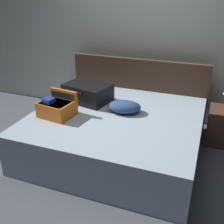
% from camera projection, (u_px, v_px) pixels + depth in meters
% --- Properties ---
extents(ground_plane, '(12.00, 12.00, 0.00)m').
position_uv_depth(ground_plane, '(104.00, 168.00, 3.21)').
color(ground_plane, '#4C515B').
extents(back_wall, '(8.00, 0.10, 2.60)m').
position_uv_depth(back_wall, '(145.00, 33.00, 4.06)').
color(back_wall, '#B7C1B2').
rests_on(back_wall, ground).
extents(bed, '(2.01, 1.88, 0.51)m').
position_uv_depth(bed, '(116.00, 133.00, 3.44)').
color(bed, '#99ADBC').
rests_on(bed, ground).
extents(headboard, '(2.05, 0.08, 0.97)m').
position_uv_depth(headboard, '(138.00, 90.00, 4.17)').
color(headboard, '#4C3323').
rests_on(headboard, ground).
extents(hard_case_large, '(0.66, 0.54, 0.24)m').
position_uv_depth(hard_case_large, '(88.00, 92.00, 3.69)').
color(hard_case_large, black).
rests_on(hard_case_large, bed).
extents(hard_case_medium, '(0.42, 0.38, 0.29)m').
position_uv_depth(hard_case_medium, '(57.00, 107.00, 3.27)').
color(hard_case_medium, '#D16619').
rests_on(hard_case_medium, bed).
extents(pillow_near_headboard, '(0.45, 0.34, 0.15)m').
position_uv_depth(pillow_near_headboard, '(124.00, 107.00, 3.38)').
color(pillow_near_headboard, navy).
rests_on(pillow_near_headboard, bed).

